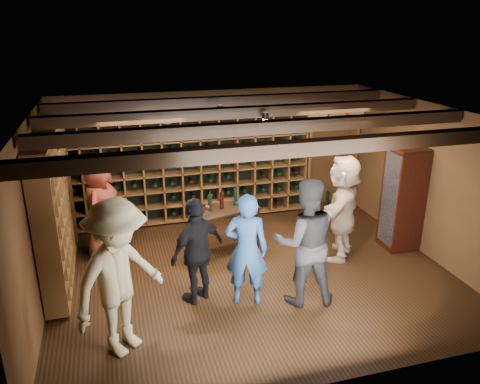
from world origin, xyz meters
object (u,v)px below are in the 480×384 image
object	(u,v)px
man_blue_shirt	(247,250)
guest_red_floral	(101,207)
guest_khaki	(119,278)
man_grey_suit	(305,242)
guest_beige	(343,207)
tasting_table	(225,213)
display_cabinet	(402,201)
guest_woman_black	(197,251)

from	to	relation	value
man_blue_shirt	guest_red_floral	size ratio (longest dim) A/B	0.95
guest_khaki	man_grey_suit	bearing A→B (deg)	-30.82
man_grey_suit	man_blue_shirt	bearing A→B (deg)	-3.60
guest_red_floral	guest_beige	size ratio (longest dim) A/B	0.98
guest_beige	tasting_table	xyz separation A→B (m)	(-1.80, 0.64, -0.16)
man_grey_suit	guest_khaki	bearing A→B (deg)	18.91
guest_beige	display_cabinet	bearing A→B (deg)	132.00
guest_woman_black	tasting_table	size ratio (longest dim) A/B	1.31
guest_khaki	guest_beige	size ratio (longest dim) A/B	1.10
man_grey_suit	guest_red_floral	xyz separation A→B (m)	(-2.66, 2.18, -0.05)
guest_red_floral	guest_beige	xyz separation A→B (m)	(3.78, -1.11, 0.02)
tasting_table	man_grey_suit	bearing A→B (deg)	-84.39
guest_beige	tasting_table	bearing A→B (deg)	-69.20
man_grey_suit	guest_red_floral	size ratio (longest dim) A/B	1.06
display_cabinet	guest_red_floral	xyz separation A→B (m)	(-4.92, 1.08, -0.00)
display_cabinet	guest_woman_black	distance (m)	3.73
man_blue_shirt	tasting_table	size ratio (longest dim) A/B	1.38
guest_woman_black	guest_beige	world-z (taller)	guest_beige
guest_beige	tasting_table	size ratio (longest dim) A/B	1.50
guest_red_floral	man_blue_shirt	bearing A→B (deg)	-117.04
guest_red_floral	guest_khaki	xyz separation A→B (m)	(0.20, -2.57, 0.11)
man_grey_suit	tasting_table	distance (m)	1.85
display_cabinet	man_blue_shirt	bearing A→B (deg)	-163.13
man_grey_suit	tasting_table	bearing A→B (deg)	-58.45
guest_woman_black	tasting_table	world-z (taller)	guest_woman_black
guest_beige	tasting_table	world-z (taller)	guest_beige
guest_khaki	tasting_table	world-z (taller)	guest_khaki
man_grey_suit	guest_beige	xyz separation A→B (m)	(1.12, 1.07, -0.03)
man_blue_shirt	guest_woman_black	bearing A→B (deg)	-0.52
display_cabinet	guest_woman_black	world-z (taller)	display_cabinet
man_blue_shirt	tasting_table	xyz separation A→B (m)	(0.09, 1.53, -0.09)
man_grey_suit	guest_red_floral	bearing A→B (deg)	-29.52
guest_red_floral	guest_woman_black	bearing A→B (deg)	-125.03
guest_khaki	guest_beige	world-z (taller)	guest_khaki
guest_woman_black	guest_khaki	distance (m)	1.34
display_cabinet	guest_khaki	size ratio (longest dim) A/B	0.91
man_blue_shirt	guest_woman_black	world-z (taller)	man_blue_shirt
display_cabinet	guest_red_floral	size ratio (longest dim) A/B	1.03
guest_khaki	guest_woman_black	bearing A→B (deg)	-2.47
guest_khaki	guest_red_floral	bearing A→B (deg)	54.70
man_grey_suit	guest_woman_black	world-z (taller)	man_grey_suit
man_grey_suit	guest_beige	distance (m)	1.55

